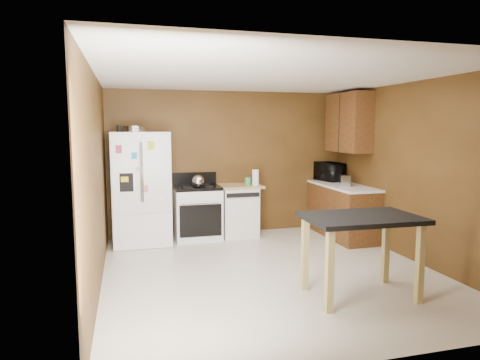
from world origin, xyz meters
name	(u,v)px	position (x,y,z in m)	size (l,w,h in m)	color
floor	(270,272)	(0.00, 0.00, 0.00)	(4.50, 4.50, 0.00)	beige
ceiling	(272,76)	(0.00, 0.00, 2.50)	(4.50, 4.50, 0.00)	white
wall_back	(230,163)	(0.00, 2.25, 1.25)	(4.20, 4.20, 0.00)	#583917
wall_front	(368,209)	(0.00, -2.25, 1.25)	(4.20, 4.20, 0.00)	#583917
wall_left	(97,182)	(-2.10, 0.00, 1.25)	(4.50, 4.50, 0.00)	#583917
wall_right	(414,172)	(2.10, 0.00, 1.25)	(4.50, 4.50, 0.00)	#583917
roasting_pan	(135,129)	(-1.62, 1.90, 1.85)	(0.38, 0.38, 0.10)	silver
pen_cup	(119,128)	(-1.86, 1.73, 1.85)	(0.07, 0.07, 0.11)	black
kettle	(198,181)	(-0.65, 1.76, 1.00)	(0.20, 0.20, 0.20)	silver
paper_towel	(256,178)	(0.35, 1.81, 1.02)	(0.12, 0.12, 0.27)	white
green_canister	(248,181)	(0.26, 1.97, 0.95)	(0.11, 0.11, 0.12)	#3DA05B
toaster	(345,180)	(1.74, 1.29, 0.99)	(0.16, 0.25, 0.19)	silver
microwave	(329,172)	(1.83, 2.02, 1.05)	(0.56, 0.38, 0.31)	black
refrigerator	(141,188)	(-1.55, 1.86, 0.90)	(0.90, 0.80, 1.80)	white
gas_range	(197,212)	(-0.64, 1.92, 0.46)	(0.76, 0.68, 1.10)	white
dishwasher	(238,210)	(0.08, 1.95, 0.45)	(0.78, 0.63, 0.89)	white
right_cabinets	(344,184)	(1.84, 1.48, 0.91)	(0.63, 1.58, 2.45)	brown
island	(361,228)	(0.70, -1.01, 0.77)	(1.24, 0.84, 0.91)	black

